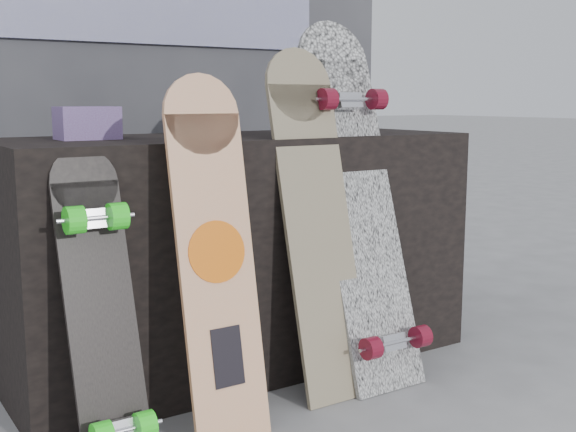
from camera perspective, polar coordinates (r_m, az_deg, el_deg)
ground at (r=2.25m, az=2.72°, el=-15.01°), size 60.00×60.00×0.00m
vendor_table at (r=2.53m, az=-3.87°, el=-2.73°), size 1.60×0.60×0.80m
booth at (r=3.25m, az=-11.54°, el=12.21°), size 2.40×0.22×2.20m
merch_box_purple at (r=2.31m, az=-15.58°, el=7.09°), size 0.18×0.12×0.10m
merch_box_small at (r=2.64m, az=3.79°, el=7.85°), size 0.14×0.14×0.12m
merch_box_flat at (r=2.60m, az=-7.04°, el=7.12°), size 0.22×0.10×0.06m
longboard_geisha at (r=1.97m, az=-5.79°, el=-2.42°), size 0.22×0.20×0.99m
longboard_celtic at (r=2.25m, az=2.19°, el=0.39°), size 0.24×0.28×1.09m
longboard_cascadia at (r=2.38m, az=5.60°, el=1.80°), size 0.28×0.43×1.19m
skateboard_dark at (r=1.91m, az=-14.47°, el=-6.80°), size 0.18×0.30×0.80m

